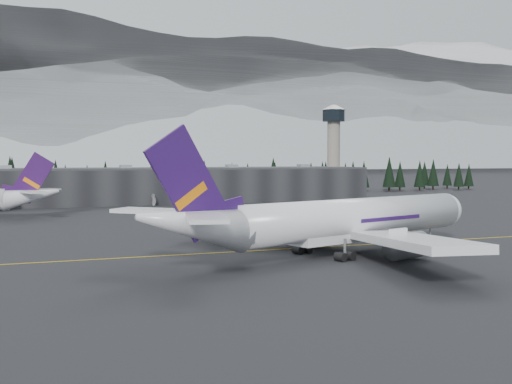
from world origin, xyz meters
name	(u,v)px	position (x,y,z in m)	size (l,w,h in m)	color
ground	(295,247)	(0.00, 0.00, 0.00)	(1400.00, 1400.00, 0.00)	black
taxiline	(300,248)	(0.00, -2.00, 0.01)	(400.00, 0.40, 0.02)	gold
terminal	(153,185)	(0.00, 125.00, 6.30)	(160.00, 30.00, 12.60)	black
control_tower	(334,140)	(75.00, 128.00, 23.41)	(10.00, 10.00, 37.70)	gray
treeline	(135,179)	(0.00, 162.00, 7.50)	(360.00, 20.00, 15.00)	black
mountain_ridge	(44,168)	(0.00, 1000.00, 0.00)	(4400.00, 900.00, 420.00)	white
jet_main	(329,221)	(0.66, -12.17, 5.85)	(68.72, 62.02, 20.73)	white
gse_vehicle_a	(5,208)	(-50.08, 104.19, 0.79)	(2.64, 5.72, 1.59)	silver
gse_vehicle_b	(154,204)	(-3.35, 107.90, 0.69)	(1.64, 4.07, 1.39)	silver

